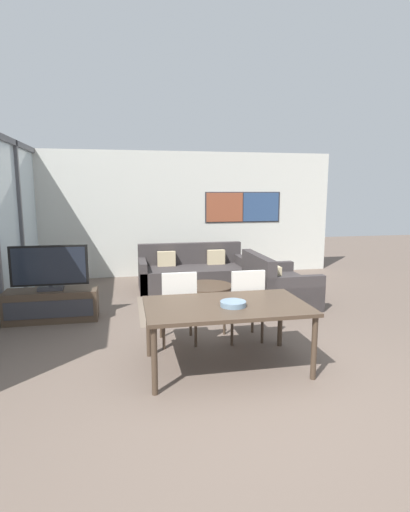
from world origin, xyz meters
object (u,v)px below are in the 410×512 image
Objects in this scene: dining_table at (226,310)px; dining_chair_centre at (245,302)px; fruit_bowl at (233,303)px; sofa_main at (193,273)px; sofa_side at (275,287)px; coffee_table at (207,291)px; tv_console at (52,305)px; television at (50,268)px; dining_chair_left at (178,304)px.

dining_table is 0.83m from dining_chair_centre.
fruit_bowl is (-0.38, -0.79, 0.22)m from dining_chair_centre.
sofa_side is (1.22, -1.42, 0.00)m from sofa_main.
fruit_bowl is (-1.43, -2.42, 0.48)m from sofa_side.
coffee_table is 1.63m from dining_chair_centre.
sofa_side is 1.46× the size of dining_chair_centre.
tv_console is 2.44m from coffee_table.
coffee_table is at bearing 91.18° from sofa_side.
fruit_bowl is at bearing -115.46° from dining_chair_centre.
tv_console is 1.20× the size of television.
fruit_bowl is at bearing -60.07° from dining_chair_left.
tv_console is 0.62× the size of sofa_main.
sofa_main reaches higher than tv_console.
sofa_side is 5.00× the size of fruit_bowl.
sofa_main is 1.45m from coffee_table.
dining_chair_left is at bearing -37.27° from tv_console.
dining_chair_left is (1.75, -1.33, -0.27)m from television.
dining_table is (2.18, -2.08, 0.42)m from tv_console.
dining_table is (-0.26, -3.75, 0.38)m from sofa_main.
television is at bearing 142.71° from dining_chair_left.
dining_table reaches higher than coffee_table.
tv_console is 1.53× the size of coffee_table.
dining_table is 1.84× the size of dining_chair_centre.
sofa_side reaches higher than coffee_table.
dining_chair_centre is 0.90m from fruit_bowl.
tv_console is at bearing -174.61° from coffee_table.
television is (0.00, 0.00, 0.57)m from tv_console.
television is 2.50m from coffee_table.
sofa_main is 2.47× the size of coffee_table.
sofa_side is at bearing 57.61° from dining_table.
television reaches higher than sofa_main.
sofa_main reaches higher than coffee_table.
dining_chair_centre is at bearing -27.89° from television.
sofa_main is (2.43, 1.68, 0.04)m from tv_console.
television is at bearing 136.30° from dining_table.
sofa_side is (3.65, 0.25, -0.53)m from television.
dining_chair_centre is at bearing -27.87° from tv_console.
tv_console is 0.57m from television.
fruit_bowl is (-0.20, -2.39, 0.47)m from coffee_table.
television is 2.96m from dining_chair_centre.
dining_chair_left is at bearing -113.72° from coffee_table.
coffee_table is 3.13× the size of fruit_bowl.
dining_chair_left is 1.00× the size of dining_chair_centre.
dining_chair_left reaches higher than dining_table.
dining_chair_centre reaches higher than tv_console.
tv_console is at bearing 136.31° from dining_table.
dining_table is at bearing -60.23° from dining_chair_left.
television is 3.11m from fruit_bowl.
sofa_main and sofa_side have the same top height.
sofa_main is 1.88m from sofa_side.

